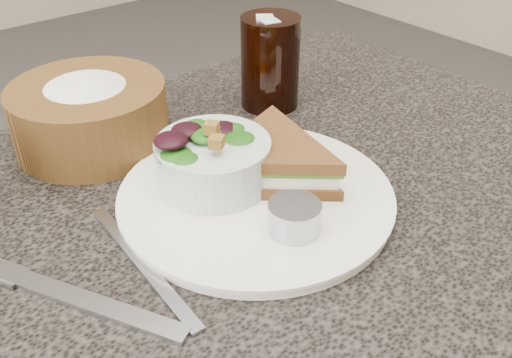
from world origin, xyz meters
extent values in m
cylinder|color=white|center=(0.04, 0.01, 0.76)|extent=(0.29, 0.29, 0.01)
cylinder|color=#A0A4AE|center=(0.02, -0.06, 0.78)|extent=(0.06, 0.06, 0.03)
cone|color=#EC5707|center=(0.04, 0.09, 0.78)|extent=(0.08, 0.08, 0.03)
cube|color=#98999A|center=(-0.17, -0.01, 0.75)|extent=(0.11, 0.18, 0.01)
cube|color=#9B9FAA|center=(-0.11, 0.00, 0.75)|extent=(0.03, 0.20, 0.00)
camera|label=1|loc=(-0.28, -0.38, 1.12)|focal=40.00mm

